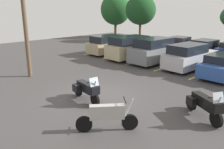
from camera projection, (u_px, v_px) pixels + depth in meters
The scene contains 14 objects.
ground at pixel (98, 97), 11.93m from camera, with size 44.00×44.00×0.10m, color #423F3F.
motorcycle_touring at pixel (87, 89), 11.13m from camera, with size 2.19×0.92×1.34m.
motorcycle_second at pixel (107, 116), 8.43m from camera, with size 1.51×1.86×1.24m.
motorcycle_third at pixel (205, 104), 9.35m from camera, with size 2.04×1.29×1.37m.
parking_stripes at pixel (172, 66), 18.15m from camera, with size 16.55×4.77×0.01m.
car_tan at pixel (108, 45), 22.48m from camera, with size 1.97×4.30×1.79m.
car_champagne at pixel (132, 47), 20.33m from camera, with size 2.16×4.94×1.98m.
car_grey at pixel (155, 51), 18.75m from camera, with size 1.98×4.68×2.03m.
car_silver at pixel (190, 57), 17.01m from camera, with size 2.09×4.77×1.84m.
car_far_red at pixel (180, 44), 24.50m from camera, with size 2.09×4.36×1.42m.
car_far_black at pixel (205, 47), 22.68m from camera, with size 2.20×4.88×1.37m.
utility_pole at pixel (24, 15), 14.25m from camera, with size 1.78×0.53×7.46m.
tree_far_right at pixel (141, 10), 30.39m from camera, with size 3.96×3.96×5.95m.
tree_left at pixel (116, 10), 34.32m from camera, with size 4.36×4.36×6.27m.
Camera 1 is at (8.55, -7.19, 4.37)m, focal length 37.51 mm.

